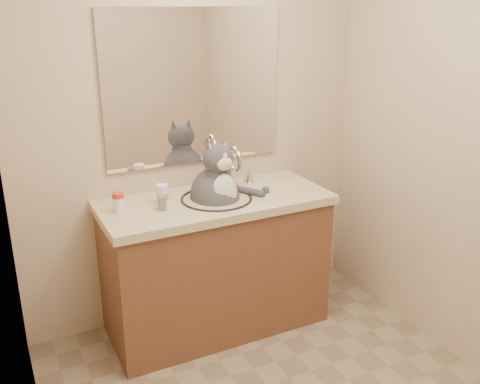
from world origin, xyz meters
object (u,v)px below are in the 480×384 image
object	(u,v)px
pill_bottle_orange	(162,195)
grey_canister	(162,203)
cat	(216,194)
pill_bottle_redcap	(118,203)

from	to	relation	value
pill_bottle_orange	grey_canister	world-z (taller)	pill_bottle_orange
cat	pill_bottle_orange	distance (m)	0.31
pill_bottle_orange	cat	bearing A→B (deg)	-7.82
cat	pill_bottle_redcap	bearing A→B (deg)	169.54
pill_bottle_redcap	pill_bottle_orange	distance (m)	0.25
pill_bottle_orange	pill_bottle_redcap	bearing A→B (deg)	-177.39
cat	grey_canister	distance (m)	0.34
pill_bottle_redcap	pill_bottle_orange	xyz separation A→B (m)	(0.25, 0.01, -0.00)
pill_bottle_redcap	pill_bottle_orange	bearing A→B (deg)	2.61
cat	pill_bottle_orange	world-z (taller)	cat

